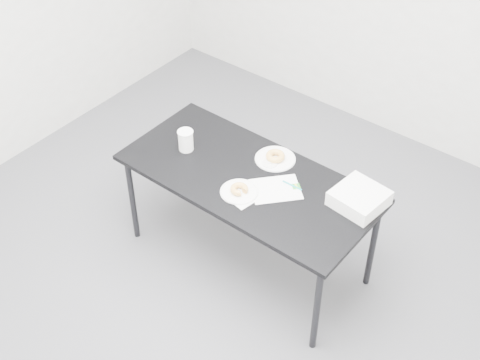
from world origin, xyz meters
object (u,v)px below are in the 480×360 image
Objects in this scene: donut_near at (239,189)px; bakery_box at (359,198)px; table at (248,184)px; plate_far at (275,159)px; donut_far at (275,156)px; coffee_cup at (186,140)px; scorecard at (276,189)px; pen at (292,185)px; plate_near at (239,192)px.

donut_near is 0.67m from bakery_box.
table is 0.24m from plate_far.
donut_far reaches higher than table.
coffee_cup is (-0.49, -0.26, 0.04)m from donut_far.
scorecard is 0.10m from pen.
bakery_box is at bearing 29.74° from plate_near.
plate_near is 0.52m from coffee_cup.
plate_near is (-0.15, -0.15, 0.00)m from scorecard.
plate_near is (0.04, -0.14, 0.06)m from table.
donut_far reaches higher than donut_near.
plate_near is 0.37m from donut_far.
pen is 0.31m from donut_near.
table is at bearing 3.52° from coffee_cup.
donut_far is at bearing 0.00° from plate_far.
plate_far is at bearing 83.16° from table.
pen is at bearing 47.86° from plate_near.
donut_far is at bearing 83.16° from table.
donut_far reaches higher than plate_far.
plate_far is (-0.01, 0.37, -0.02)m from donut_near.
donut_near reaches higher than pen.
donut_far reaches higher than scorecard.
table is 5.76× the size of bakery_box.
pen reaches higher than table.
donut_near is at bearing -90.00° from plate_near.
bakery_box is (0.63, 0.19, 0.10)m from table.
pen is 0.26m from donut_far.
donut_far is at bearing 168.20° from scorecard.
coffee_cup is at bearing -134.72° from scorecard.
donut_far is 0.43× the size of bakery_box.
donut_near is at bearing -12.66° from coffee_cup.
table is 0.48m from coffee_cup.
table is at bearing -135.18° from scorecard.
donut_near is (-0.21, -0.23, 0.02)m from pen.
scorecard is 0.65m from coffee_cup.
plate_near is at bearing -12.66° from coffee_cup.
donut_far is (-0.22, 0.14, 0.02)m from pen.
coffee_cup is at bearing -162.08° from bakery_box.
donut_far is (-0.16, 0.22, 0.02)m from scorecard.
pen reaches higher than plate_near.
donut_far is (0.03, 0.23, 0.08)m from table.
table is at bearing -97.30° from plate_far.
pen is 0.53× the size of plate_far.
table is at bearing -161.40° from pen.
plate_far is (-0.22, 0.14, -0.00)m from pen.
coffee_cup is at bearing -152.45° from plate_far.
plate_far reaches higher than table.
bakery_box is (0.44, 0.18, 0.04)m from scorecard.
scorecard is 0.27m from donut_far.
scorecard is 1.04× the size of bakery_box.
bakery_box is (0.60, -0.03, 0.02)m from donut_far.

